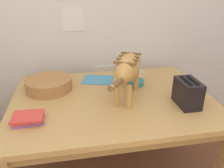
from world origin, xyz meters
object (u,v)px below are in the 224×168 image
object	(u,v)px
book_stack	(28,118)
wicker_basket	(49,84)
saucer_bowl	(133,82)
coffee_mug	(134,75)
dining_table	(112,107)
cat	(128,68)
toaster	(188,93)
magazine	(98,80)

from	to	relation	value
book_stack	wicker_basket	size ratio (longest dim) A/B	0.55
saucer_bowl	coffee_mug	bearing A→B (deg)	0.00
dining_table	coffee_mug	size ratio (longest dim) A/B	10.21
cat	toaster	size ratio (longest dim) A/B	3.32
magazine	wicker_basket	distance (m)	0.40
dining_table	wicker_basket	size ratio (longest dim) A/B	4.09
cat	coffee_mug	world-z (taller)	cat
dining_table	toaster	distance (m)	0.52
saucer_bowl	wicker_basket	xyz separation A→B (m)	(-0.64, 0.01, 0.03)
cat	wicker_basket	xyz separation A→B (m)	(-0.55, 0.21, -0.17)
magazine	book_stack	xyz separation A→B (m)	(-0.47, -0.52, 0.02)
saucer_bowl	wicker_basket	world-z (taller)	wicker_basket
cat	magazine	xyz separation A→B (m)	(-0.17, 0.32, -0.21)
cat	saucer_bowl	size ratio (longest dim) A/B	3.85
wicker_basket	toaster	world-z (taller)	toaster
dining_table	magazine	distance (m)	0.33
dining_table	saucer_bowl	xyz separation A→B (m)	(0.20, 0.19, 0.10)
wicker_basket	dining_table	bearing A→B (deg)	-24.71
coffee_mug	wicker_basket	bearing A→B (deg)	178.76
saucer_bowl	book_stack	bearing A→B (deg)	-151.39
dining_table	cat	xyz separation A→B (m)	(0.11, -0.01, 0.30)
coffee_mug	wicker_basket	xyz separation A→B (m)	(-0.64, 0.01, -0.03)
dining_table	magazine	bearing A→B (deg)	100.88
dining_table	toaster	bearing A→B (deg)	-22.79
wicker_basket	toaster	xyz separation A→B (m)	(0.89, -0.39, 0.04)
saucer_bowl	toaster	size ratio (longest dim) A/B	0.86
toaster	magazine	bearing A→B (deg)	135.82
dining_table	cat	distance (m)	0.31
coffee_mug	magazine	bearing A→B (deg)	154.99
saucer_bowl	book_stack	distance (m)	0.83
dining_table	magazine	xyz separation A→B (m)	(-0.06, 0.31, 0.09)
coffee_mug	magazine	xyz separation A→B (m)	(-0.26, 0.12, -0.07)
cat	book_stack	xyz separation A→B (m)	(-0.64, -0.20, -0.19)
book_stack	toaster	distance (m)	0.99
coffee_mug	wicker_basket	world-z (taller)	coffee_mug
wicker_basket	toaster	size ratio (longest dim) A/B	1.67
coffee_mug	magazine	size ratio (longest dim) A/B	0.55
cat	magazine	size ratio (longest dim) A/B	2.75
book_stack	saucer_bowl	bearing A→B (deg)	28.61
coffee_mug	wicker_basket	size ratio (longest dim) A/B	0.40
dining_table	cat	world-z (taller)	cat
cat	saucer_bowl	bearing A→B (deg)	90.00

